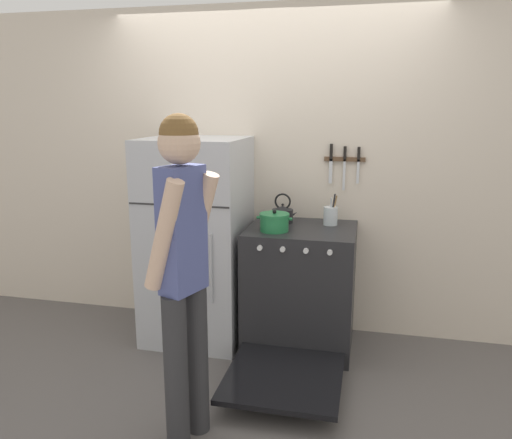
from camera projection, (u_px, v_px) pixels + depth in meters
The scene contains 9 objects.
ground_plane at pixel (270, 322), 4.24m from camera, with size 14.00×14.00×0.00m, color #5B5654.
wall_back at pixel (271, 172), 3.99m from camera, with size 10.00×0.06×2.55m.
refrigerator at pixel (197, 240), 3.84m from camera, with size 0.75×0.73×1.56m.
stove_range at pixel (300, 289), 3.72m from camera, with size 0.79×1.42×0.92m.
dutch_oven_pot at pixel (274, 222), 3.55m from camera, with size 0.26×0.21×0.15m.
tea_kettle at pixel (283, 214), 3.80m from camera, with size 0.20×0.16×0.23m.
utensil_jar at pixel (331, 215), 3.73m from camera, with size 0.11×0.11×0.24m.
person at pixel (183, 264), 2.55m from camera, with size 0.36×0.42×1.77m.
wall_knife_strip at pixel (344, 159), 3.79m from camera, with size 0.31×0.03×0.35m.
Camera 1 is at (0.77, -3.87, 1.80)m, focal length 35.00 mm.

